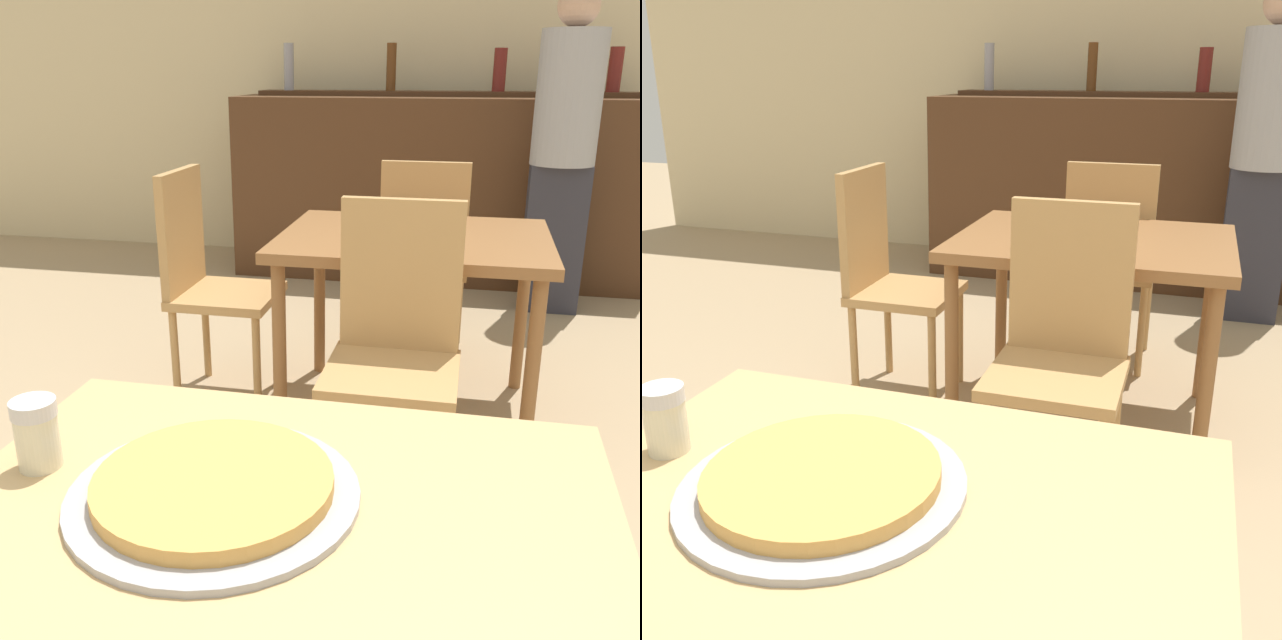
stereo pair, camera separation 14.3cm
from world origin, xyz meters
The scene contains 11 objects.
wall_back centered at (0.00, 4.42, 1.40)m, with size 8.00×0.05×2.80m.
dining_table_near centered at (0.00, 0.00, 0.65)m, with size 0.95×0.78×0.74m.
dining_table_far centered at (0.03, 1.85, 0.65)m, with size 0.99×0.80×0.73m.
bar_counter centered at (0.00, 3.91, 0.57)m, with size 2.60×0.56×1.15m.
bar_back_shelf centered at (0.03, 4.05, 1.20)m, with size 2.39×0.24×0.32m.
chair_far_side_front centered at (0.03, 1.29, 0.54)m, with size 0.40×0.40×0.94m.
chair_far_side_back centered at (0.03, 2.41, 0.54)m, with size 0.40×0.40×0.94m.
chair_far_side_left centered at (-0.80, 1.85, 0.54)m, with size 0.40×0.40×0.94m.
pizza_tray centered at (-0.09, 0.05, 0.75)m, with size 0.42×0.42×0.04m.
cheese_shaker centered at (-0.38, 0.07, 0.79)m, with size 0.07×0.07×0.11m.
person_standing centered at (0.69, 3.33, 0.94)m, with size 0.34×0.34×1.72m.
Camera 2 is at (0.38, -0.73, 1.31)m, focal length 40.00 mm.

